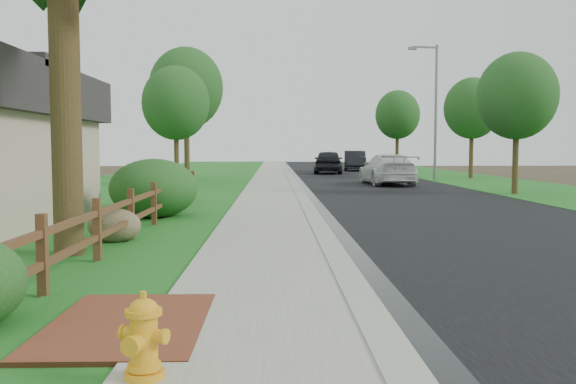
{
  "coord_description": "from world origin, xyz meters",
  "views": [
    {
      "loc": [
        -0.67,
        -7.3,
        1.92
      ],
      "look_at": [
        -0.41,
        3.5,
        1.15
      ],
      "focal_mm": 38.0,
      "sensor_mm": 36.0,
      "label": 1
    }
  ],
  "objects_px": {
    "white_suv": "(387,169)",
    "dark_car_mid": "(328,162)",
    "ranch_fence": "(143,207)",
    "streetlight": "(433,104)",
    "fire_hydrant": "(144,338)"
  },
  "relations": [
    {
      "from": "streetlight",
      "to": "fire_hydrant",
      "type": "bearing_deg",
      "value": -108.61
    },
    {
      "from": "fire_hydrant",
      "to": "white_suv",
      "type": "bearing_deg",
      "value": 75.51
    },
    {
      "from": "streetlight",
      "to": "white_suv",
      "type": "bearing_deg",
      "value": -133.09
    },
    {
      "from": "fire_hydrant",
      "to": "dark_car_mid",
      "type": "height_order",
      "value": "dark_car_mid"
    },
    {
      "from": "streetlight",
      "to": "ranch_fence",
      "type": "bearing_deg",
      "value": -119.35
    },
    {
      "from": "ranch_fence",
      "to": "streetlight",
      "type": "distance_m",
      "value": 25.27
    },
    {
      "from": "dark_car_mid",
      "to": "streetlight",
      "type": "height_order",
      "value": "streetlight"
    },
    {
      "from": "dark_car_mid",
      "to": "streetlight",
      "type": "relative_size",
      "value": 0.66
    },
    {
      "from": "ranch_fence",
      "to": "white_suv",
      "type": "distance_m",
      "value": 20.28
    },
    {
      "from": "fire_hydrant",
      "to": "white_suv",
      "type": "height_order",
      "value": "white_suv"
    },
    {
      "from": "ranch_fence",
      "to": "fire_hydrant",
      "type": "distance_m",
      "value": 9.15
    },
    {
      "from": "dark_car_mid",
      "to": "white_suv",
      "type": "bearing_deg",
      "value": 102.84
    },
    {
      "from": "ranch_fence",
      "to": "fire_hydrant",
      "type": "relative_size",
      "value": 24.31
    },
    {
      "from": "fire_hydrant",
      "to": "white_suv",
      "type": "relative_size",
      "value": 0.13
    },
    {
      "from": "white_suv",
      "to": "dark_car_mid",
      "type": "relative_size",
      "value": 1.05
    }
  ]
}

